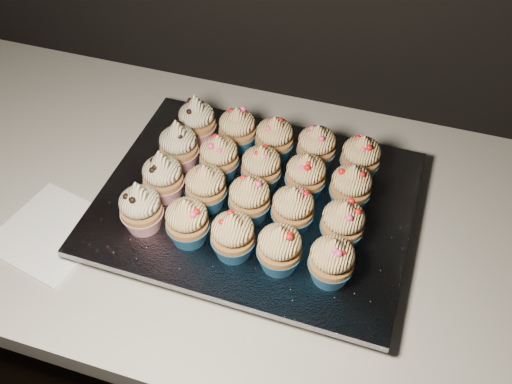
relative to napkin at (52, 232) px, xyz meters
The scene contains 25 objects.
cabinet 0.68m from the napkin, 16.75° to the left, with size 2.40×0.60×0.86m, color black.
worktop 0.50m from the napkin, 16.75° to the left, with size 2.44×0.64×0.04m, color beige.
napkin is the anchor object (origin of this frame).
baking_tray 0.32m from the napkin, 24.98° to the left, with size 0.44×0.34×0.02m, color black.
foil_lining 0.32m from the napkin, 24.98° to the left, with size 0.48×0.37×0.01m, color silver.
cupcake_0 0.17m from the napkin, 13.22° to the left, with size 0.06×0.06×0.10m.
cupcake_1 0.23m from the napkin, ahead, with size 0.06×0.06×0.08m.
cupcake_2 0.30m from the napkin, ahead, with size 0.06×0.06×0.08m.
cupcake_3 0.37m from the napkin, ahead, with size 0.06×0.06×0.08m.
cupcake_4 0.44m from the napkin, ahead, with size 0.06×0.06×0.08m.
cupcake_5 0.20m from the napkin, 33.89° to the left, with size 0.06×0.06×0.10m.
cupcake_6 0.25m from the napkin, 24.96° to the left, with size 0.06×0.06×0.08m.
cupcake_7 0.32m from the napkin, 19.13° to the left, with size 0.06×0.06×0.08m.
cupcake_8 0.38m from the napkin, 15.69° to the left, with size 0.06×0.06×0.08m.
cupcake_9 0.45m from the napkin, 12.46° to the left, with size 0.06×0.06×0.08m.
cupcake_10 0.24m from the napkin, 49.36° to the left, with size 0.06×0.06×0.10m.
cupcake_11 0.29m from the napkin, 37.81° to the left, with size 0.06×0.06×0.08m.
cupcake_12 0.34m from the napkin, 30.12° to the left, with size 0.06×0.06×0.08m.
cupcake_13 0.40m from the napkin, 25.46° to the left, with size 0.06×0.06×0.08m.
cupcake_14 0.47m from the napkin, 21.47° to the left, with size 0.06×0.06×0.08m.
cupcake_15 0.29m from the napkin, 57.39° to the left, with size 0.06×0.06×0.10m.
cupcake_16 0.34m from the napkin, 47.01° to the left, with size 0.06×0.06×0.08m.
cupcake_17 0.38m from the napkin, 39.39° to the left, with size 0.06×0.06×0.08m.
cupcake_18 0.44m from the napkin, 33.59° to the left, with size 0.06×0.06×0.08m.
cupcake_19 0.50m from the napkin, 28.65° to the left, with size 0.06×0.06×0.08m.
Camera 1 is at (-0.00, 1.13, 1.60)m, focal length 40.00 mm.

